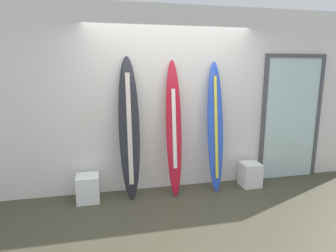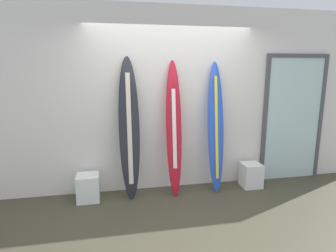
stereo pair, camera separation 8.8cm
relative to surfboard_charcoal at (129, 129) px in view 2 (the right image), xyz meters
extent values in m
cube|color=#3D3B2B|center=(0.65, -0.98, -1.05)|extent=(8.00, 8.00, 0.04)
cube|color=silver|center=(0.65, 0.32, 0.37)|extent=(7.20, 0.20, 2.80)
ellipsoid|color=#212328|center=(0.00, 0.00, 0.00)|extent=(0.30, 0.38, 2.06)
cube|color=beige|center=(0.00, -0.04, 0.01)|extent=(0.06, 0.25, 1.58)
ellipsoid|color=#B31426|center=(0.66, -0.01, -0.02)|extent=(0.25, 0.43, 2.01)
cube|color=silver|center=(0.66, -0.04, -0.02)|extent=(0.07, 0.22, 1.16)
cone|color=black|center=(0.66, -0.11, -0.85)|extent=(0.07, 0.09, 0.11)
ellipsoid|color=blue|center=(1.31, 0.00, -0.03)|extent=(0.27, 0.39, 1.99)
cube|color=yellow|center=(1.31, -0.04, -0.03)|extent=(0.06, 0.25, 1.54)
cone|color=black|center=(1.31, -0.08, -0.85)|extent=(0.07, 0.08, 0.11)
cube|color=silver|center=(1.93, -0.04, -0.84)|extent=(0.31, 0.31, 0.38)
cube|color=white|center=(-0.62, -0.03, -0.84)|extent=(0.32, 0.32, 0.38)
cube|color=silver|center=(2.77, 0.20, 0.00)|extent=(0.99, 0.02, 2.06)
cube|color=#47474C|center=(2.24, 0.20, 0.00)|extent=(0.06, 0.06, 2.06)
cube|color=#47474C|center=(3.29, 0.20, 0.00)|extent=(0.06, 0.06, 2.06)
cube|color=#47474C|center=(2.77, 0.20, 1.06)|extent=(1.11, 0.06, 0.06)
camera|label=1|loc=(-0.30, -3.97, 0.84)|focal=30.06mm
camera|label=2|loc=(-0.22, -3.99, 0.84)|focal=30.06mm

